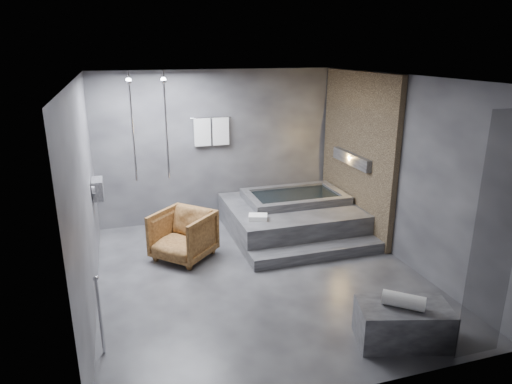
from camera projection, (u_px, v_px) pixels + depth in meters
name	position (u px, v px, depth m)	size (l,w,h in m)	color
room	(281.00, 154.00, 6.46)	(5.00, 5.04, 2.82)	#2A2A2C
tub_deck	(291.00, 217.00, 8.19)	(2.20, 2.00, 0.50)	#2F2F31
tub_step	(318.00, 252.00, 7.17)	(2.20, 0.36, 0.18)	#2F2F31
concrete_bench	(403.00, 324.00, 5.09)	(1.00, 0.55, 0.45)	#2F2F31
driftwood_chair	(183.00, 235.00, 7.09)	(0.81, 0.84, 0.76)	#452811
rolled_towel	(404.00, 301.00, 4.97)	(0.16, 0.16, 0.45)	white
deck_towel	(258.00, 217.00, 7.39)	(0.30, 0.22, 0.08)	white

